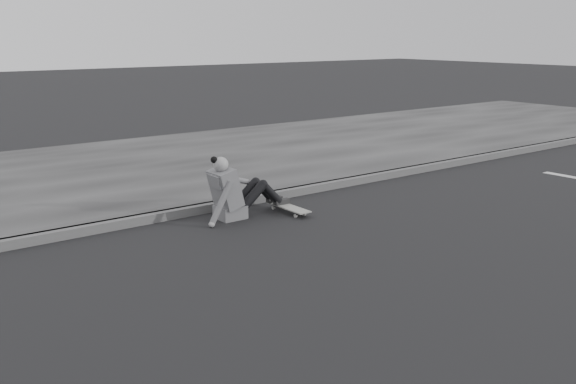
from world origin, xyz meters
TOP-DOWN VIEW (x-y plane):
  - ground at (0.00, 0.00)m, footprint 80.00×80.00m
  - curb at (0.00, 2.58)m, footprint 24.00×0.16m
  - sidewalk at (0.00, 5.60)m, footprint 24.00×6.00m
  - skateboard at (-2.58, 1.85)m, footprint 0.20×0.78m
  - seated_woman at (-3.31, 2.10)m, footprint 1.38×0.46m

SIDE VIEW (x-z plane):
  - ground at x=0.00m, z-range 0.00..0.00m
  - curb at x=0.00m, z-range 0.00..0.12m
  - sidewalk at x=0.00m, z-range 0.00..0.12m
  - skateboard at x=-2.58m, z-range 0.03..0.12m
  - seated_woman at x=-3.31m, z-range -0.08..0.80m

